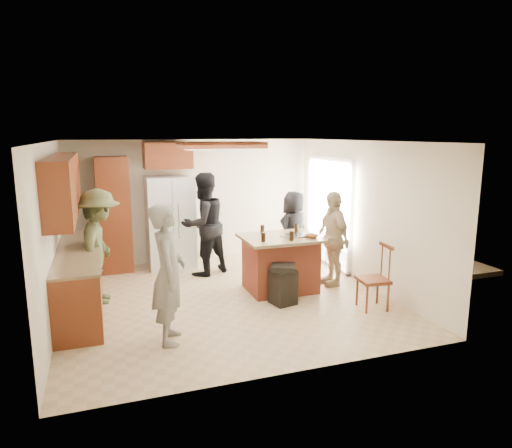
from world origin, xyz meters
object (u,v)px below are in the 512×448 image
object	(u,v)px
person_front_left	(168,274)
person_counter	(100,246)
person_behind_left	(204,224)
refrigerator	(170,222)
spindle_chair	(374,280)
person_side_right	(333,238)
kitchen_island	(280,263)
person_behind_right	(294,231)
trash_bin	(283,284)

from	to	relation	value
person_front_left	person_counter	world-z (taller)	same
person_behind_left	refrigerator	world-z (taller)	person_behind_left
person_counter	person_behind_left	bearing A→B (deg)	-56.70
person_front_left	spindle_chair	size ratio (longest dim) A/B	1.80
person_counter	person_side_right	bearing A→B (deg)	-88.90
person_side_right	kitchen_island	xyz separation A→B (m)	(-0.97, 0.01, -0.35)
person_counter	refrigerator	bearing A→B (deg)	-32.28
person_behind_left	refrigerator	distance (m)	0.88
refrigerator	spindle_chair	xyz separation A→B (m)	(2.55, -3.27, -0.45)
person_behind_left	person_behind_right	size ratio (longest dim) A/B	1.25
person_behind_right	trash_bin	size ratio (longest dim) A/B	2.44
person_counter	person_front_left	bearing A→B (deg)	-148.11
trash_bin	spindle_chair	world-z (taller)	spindle_chair
kitchen_island	spindle_chair	world-z (taller)	spindle_chair
person_side_right	trash_bin	size ratio (longest dim) A/B	2.63
person_behind_right	kitchen_island	distance (m)	1.28
person_behind_right	person_counter	bearing A→B (deg)	-21.50
trash_bin	spindle_chair	size ratio (longest dim) A/B	0.63
kitchen_island	person_side_right	bearing A→B (deg)	-0.78
person_side_right	trash_bin	distance (m)	1.42
person_behind_right	spindle_chair	xyz separation A→B (m)	(0.33, -2.28, -0.32)
kitchen_island	trash_bin	size ratio (longest dim) A/B	2.03
person_side_right	person_behind_right	bearing A→B (deg)	-164.73
kitchen_island	person_front_left	bearing A→B (deg)	-146.78
spindle_chair	person_counter	bearing A→B (deg)	156.87
person_behind_left	kitchen_island	world-z (taller)	person_behind_left
kitchen_island	spindle_chair	distance (m)	1.61
person_front_left	person_side_right	size ratio (longest dim) A/B	1.08
refrigerator	person_behind_left	bearing A→B (deg)	-54.52
person_behind_left	refrigerator	bearing A→B (deg)	-79.20
person_behind_left	kitchen_island	distance (m)	1.73
person_counter	spindle_chair	xyz separation A→B (m)	(3.88, -1.66, -0.44)
refrigerator	trash_bin	world-z (taller)	refrigerator
kitchen_island	trash_bin	distance (m)	0.67
person_counter	spindle_chair	distance (m)	4.25
person_front_left	person_counter	xyz separation A→B (m)	(-0.80, 1.76, -0.00)
person_side_right	person_counter	bearing A→B (deg)	-95.92
person_behind_right	person_side_right	bearing A→B (deg)	73.41
person_behind_right	spindle_chair	distance (m)	2.33
refrigerator	spindle_chair	world-z (taller)	refrigerator
person_front_left	refrigerator	xyz separation A→B (m)	(0.54, 3.37, 0.00)
person_counter	spindle_chair	size ratio (longest dim) A/B	1.80
person_front_left	person_behind_right	bearing A→B (deg)	-37.98
person_front_left	kitchen_island	xyz separation A→B (m)	(2.06, 1.35, -0.42)
person_front_left	trash_bin	world-z (taller)	person_front_left
person_counter	trash_bin	bearing A→B (deg)	-103.77
person_behind_left	spindle_chair	xyz separation A→B (m)	(2.04, -2.55, -0.51)
refrigerator	trash_bin	bearing A→B (deg)	-63.42
person_side_right	refrigerator	world-z (taller)	refrigerator
kitchen_island	refrigerator	bearing A→B (deg)	127.01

